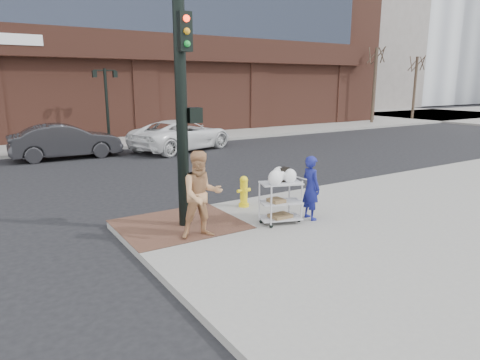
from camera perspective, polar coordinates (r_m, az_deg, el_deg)
ground at (r=9.79m, az=-2.65°, el=-7.59°), size 220.00×220.00×0.00m
sidewalk_far at (r=43.58m, az=-9.31°, el=8.34°), size 65.00×36.00×0.15m
brick_curb_ramp at (r=10.24m, az=-8.10°, el=-5.85°), size 2.80×2.40×0.01m
filler_block at (r=64.24m, az=12.32°, el=17.62°), size 14.00×20.00×18.00m
bare_tree_a at (r=37.69m, az=17.78°, el=16.65°), size 1.80×1.80×7.20m
bare_tree_b at (r=42.67m, az=22.60°, el=15.15°), size 1.80×1.80×6.70m
lamp_post at (r=24.86m, az=-17.38°, el=10.48°), size 1.32×0.22×4.00m
traffic_signal_pole at (r=9.66m, az=-7.62°, el=9.26°), size 0.61×0.51×5.00m
woman_blue at (r=10.48m, az=9.43°, el=-1.02°), size 0.42×0.60×1.57m
pedestrian_tan at (r=9.12m, az=-5.14°, el=-1.98°), size 1.04×0.88×1.89m
sedan_dark at (r=21.18m, az=-22.21°, el=4.81°), size 4.85×1.81×1.58m
minivan_white at (r=22.25m, az=-7.71°, el=5.97°), size 6.16×4.30×1.56m
utility_cart at (r=10.14m, az=5.44°, el=-2.42°), size 1.08×0.81×1.33m
fire_hydrant at (r=11.46m, az=0.51°, el=-1.47°), size 0.40×0.28×0.84m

